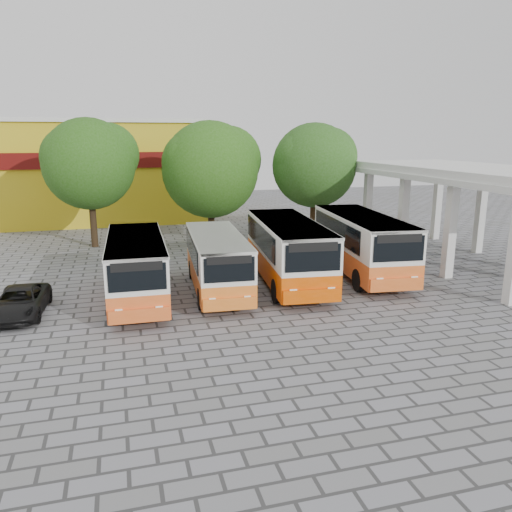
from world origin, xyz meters
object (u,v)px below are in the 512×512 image
object	(u,v)px
bus_far_right	(362,241)
parked_car	(20,302)
bus_centre_left	(217,259)
bus_centre_right	(288,248)
bus_far_left	(136,264)

from	to	relation	value
bus_far_right	parked_car	bearing A→B (deg)	-167.10
bus_centre_left	bus_centre_right	bearing A→B (deg)	9.05
bus_far_left	bus_centre_left	world-z (taller)	bus_far_left
parked_car	bus_far_right	bearing A→B (deg)	9.65
bus_far_right	parked_car	distance (m)	16.07
bus_centre_right	bus_far_right	bearing A→B (deg)	12.86
bus_far_left	parked_car	size ratio (longest dim) A/B	1.92
bus_centre_left	bus_far_right	distance (m)	7.75
bus_centre_right	bus_far_right	xyz separation A→B (m)	(4.18, 0.54, 0.01)
bus_centre_left	bus_centre_right	distance (m)	3.54
bus_far_right	bus_far_left	bearing A→B (deg)	-168.05
parked_car	bus_far_left	bearing A→B (deg)	11.96
bus_centre_right	parked_car	size ratio (longest dim) A/B	2.16
bus_centre_left	bus_centre_right	xyz separation A→B (m)	(3.52, 0.33, 0.23)
bus_far_left	bus_centre_left	size ratio (longest dim) A/B	1.03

